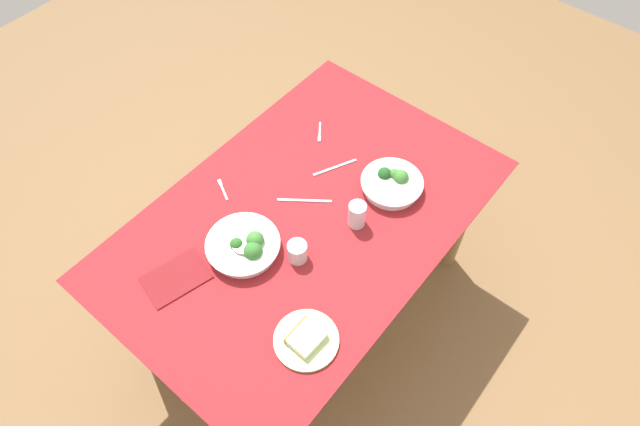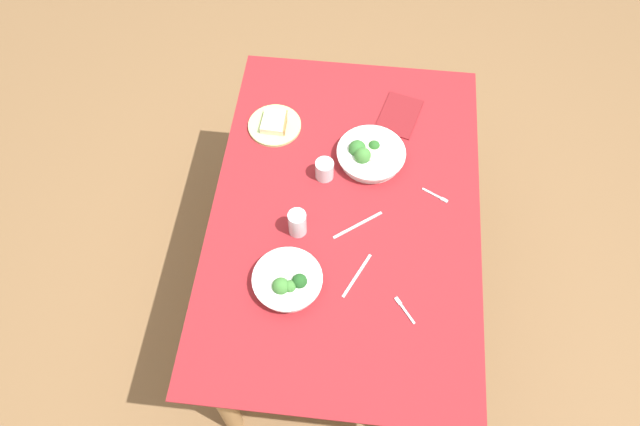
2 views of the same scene
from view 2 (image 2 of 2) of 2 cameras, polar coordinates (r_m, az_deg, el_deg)
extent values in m
plane|color=brown|center=(2.83, 1.88, -7.51)|extent=(6.00, 6.00, 0.00)
cube|color=maroon|center=(2.19, 2.41, 0.17)|extent=(1.47, 0.97, 0.01)
cube|color=#9E7547|center=(2.21, 2.39, -0.04)|extent=(1.43, 0.94, 0.02)
cylinder|color=#9E7547|center=(2.33, 10.41, -18.97)|extent=(0.07, 0.07, 0.69)
cylinder|color=#9E7547|center=(2.88, 10.74, 6.14)|extent=(0.07, 0.07, 0.69)
cylinder|color=#9E7547|center=(2.34, -9.01, -17.08)|extent=(0.07, 0.07, 0.69)
cylinder|color=#9E7547|center=(2.89, -4.26, 7.51)|extent=(0.07, 0.07, 0.69)
cylinder|color=white|center=(2.04, -3.06, -6.45)|extent=(0.21, 0.21, 0.04)
cylinder|color=white|center=(2.02, -3.09, -6.18)|extent=(0.24, 0.24, 0.01)
sphere|color=#1E511E|center=(2.01, -1.94, -6.42)|extent=(0.05, 0.05, 0.05)
sphere|color=#3D7A33|center=(2.00, -3.69, -6.87)|extent=(0.06, 0.06, 0.06)
sphere|color=#3D7A33|center=(2.00, -2.86, -6.89)|extent=(0.04, 0.04, 0.04)
sphere|color=#3D7A33|center=(2.00, -3.58, -6.78)|extent=(0.04, 0.04, 0.04)
cylinder|color=white|center=(2.31, 4.79, 5.35)|extent=(0.23, 0.23, 0.04)
cylinder|color=white|center=(2.30, 4.83, 5.70)|extent=(0.26, 0.26, 0.01)
sphere|color=#3D7A33|center=(2.26, 4.02, 5.39)|extent=(0.06, 0.06, 0.06)
sphere|color=#286023|center=(2.30, 5.09, 6.26)|extent=(0.05, 0.05, 0.05)
sphere|color=#33702D|center=(2.29, 3.51, 6.05)|extent=(0.07, 0.07, 0.07)
cylinder|color=beige|center=(2.28, 4.63, 5.92)|extent=(0.09, 0.09, 0.01)
cylinder|color=#B7D684|center=(2.42, -4.28, 8.20)|extent=(0.21, 0.21, 0.01)
cube|color=beige|center=(2.41, -4.31, 8.50)|extent=(0.11, 0.10, 0.03)
cube|color=#9E703D|center=(2.40, -3.27, 8.42)|extent=(0.11, 0.01, 0.03)
cylinder|color=silver|center=(2.10, -2.14, -0.95)|extent=(0.06, 0.06, 0.10)
cylinder|color=silver|center=(2.24, 0.43, 4.09)|extent=(0.07, 0.07, 0.08)
cube|color=#B7B7BC|center=(2.03, 8.21, -9.36)|extent=(0.07, 0.05, 0.00)
cube|color=#B7B7BC|center=(2.04, 7.34, -8.19)|extent=(0.03, 0.03, 0.00)
cube|color=#B7B7BC|center=(2.27, 10.42, 1.82)|extent=(0.04, 0.07, 0.00)
cube|color=#B7B7BC|center=(2.26, 11.58, 1.20)|extent=(0.02, 0.03, 0.00)
cube|color=#B7B7BC|center=(2.16, 3.57, -1.14)|extent=(0.13, 0.17, 0.00)
cube|color=#B7B7BC|center=(2.07, 3.48, -5.89)|extent=(0.17, 0.09, 0.00)
cube|color=maroon|center=(2.47, 7.44, 9.10)|extent=(0.24, 0.19, 0.01)
camera|label=1|loc=(2.17, -24.83, 50.23)|focal=31.01mm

